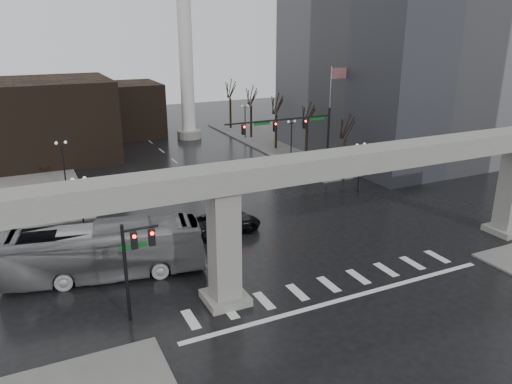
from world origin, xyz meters
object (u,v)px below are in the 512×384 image
Objects in this scene: city_bus at (104,251)px; far_car at (184,177)px; pickup_truck at (224,223)px; signal_mast_arm at (298,131)px.

far_car is (11.22, 17.51, -1.06)m from city_bus.
city_bus reaches higher than pickup_truck.
city_bus is 20.82m from far_car.
city_bus is at bearing 106.84° from pickup_truck.
pickup_truck is 1.30× the size of far_car.
pickup_truck is 14.05m from far_car.
city_bus is 2.81× the size of far_car.
pickup_truck is at bearing -143.99° from signal_mast_arm.
city_bus is at bearing -133.50° from far_car.
signal_mast_arm reaches higher than far_car.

